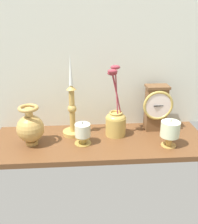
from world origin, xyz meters
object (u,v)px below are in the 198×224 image
object	(u,v)px
pillar_candle_front	(170,131)
pillar_candle_near_clock	(83,133)
brass_vase_jar	(116,120)
mantel_clock	(156,107)
brass_vase_bulbous	(30,127)
candlestick_tall_left	(72,112)

from	to	relation	value
pillar_candle_front	pillar_candle_near_clock	bearing A→B (deg)	172.78
brass_vase_jar	pillar_candle_front	distance (cm)	25.68
mantel_clock	brass_vase_bulbous	distance (cm)	60.72
brass_vase_bulbous	mantel_clock	bearing A→B (deg)	10.50
brass_vase_jar	mantel_clock	bearing A→B (deg)	12.42
brass_vase_jar	pillar_candle_near_clock	distance (cm)	17.80
pillar_candle_front	brass_vase_jar	bearing A→B (deg)	150.62
pillar_candle_near_clock	candlestick_tall_left	bearing A→B (deg)	115.35
candlestick_tall_left	pillar_candle_front	distance (cm)	45.53
candlestick_tall_left	pillar_candle_front	bearing A→B (deg)	-18.91
pillar_candle_near_clock	brass_vase_bulbous	bearing A→B (deg)	176.87
mantel_clock	brass_vase_jar	xyz separation A→B (cm)	(-20.65, -4.55, -4.31)
pillar_candle_near_clock	mantel_clock	bearing A→B (deg)	18.63
brass_vase_bulbous	brass_vase_jar	world-z (taller)	brass_vase_jar
candlestick_tall_left	pillar_candle_front	xyz separation A→B (cm)	(42.88, -14.69, -4.31)
brass_vase_jar	pillar_candle_front	world-z (taller)	brass_vase_jar
candlestick_tall_left	brass_vase_jar	world-z (taller)	candlestick_tall_left
mantel_clock	pillar_candle_front	size ratio (longest dim) A/B	1.79
brass_vase_bulbous	brass_vase_jar	xyz separation A→B (cm)	(38.94, 6.50, -0.56)
brass_vase_jar	pillar_candle_front	size ratio (longest dim) A/B	2.63
brass_vase_jar	pillar_candle_near_clock	xyz separation A→B (cm)	(-15.84, -7.76, -2.41)
pillar_candle_front	pillar_candle_near_clock	size ratio (longest dim) A/B	1.18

